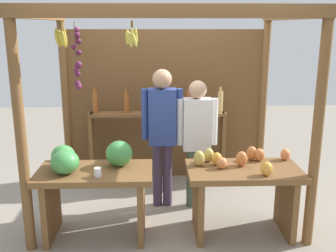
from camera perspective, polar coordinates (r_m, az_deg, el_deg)
name	(u,v)px	position (r m, az deg, el deg)	size (l,w,h in m)	color
ground_plane	(167,204)	(4.94, -0.08, -11.23)	(12.00, 12.00, 0.00)	gray
market_stall	(166,89)	(4.94, -0.35, 5.31)	(2.88, 1.99, 2.32)	brown
fruit_counter_left	(92,178)	(4.11, -10.95, -7.39)	(1.16, 0.64, 0.99)	brown
fruit_counter_right	(242,183)	(4.18, 10.67, -8.13)	(1.16, 0.65, 0.89)	brown
bottle_shelf_unit	(158,128)	(5.34, -1.42, -0.30)	(1.84, 0.22, 1.35)	brown
vendor_man	(162,126)	(4.59, -0.84, 0.03)	(0.48, 0.22, 1.66)	#42324C
vendor_woman	(197,133)	(4.60, 4.20, -1.08)	(0.48, 0.21, 1.53)	#405440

